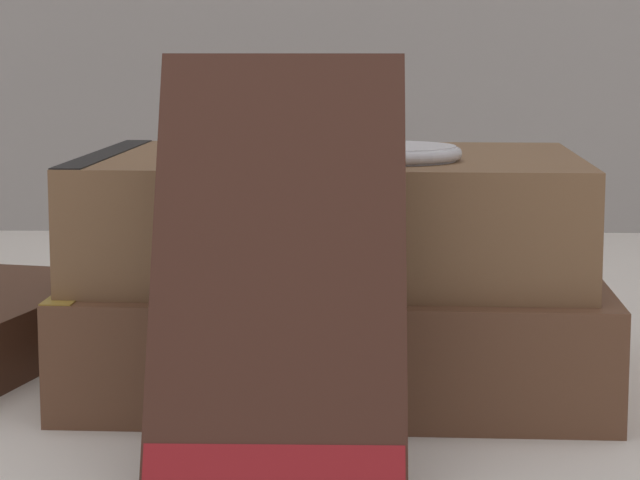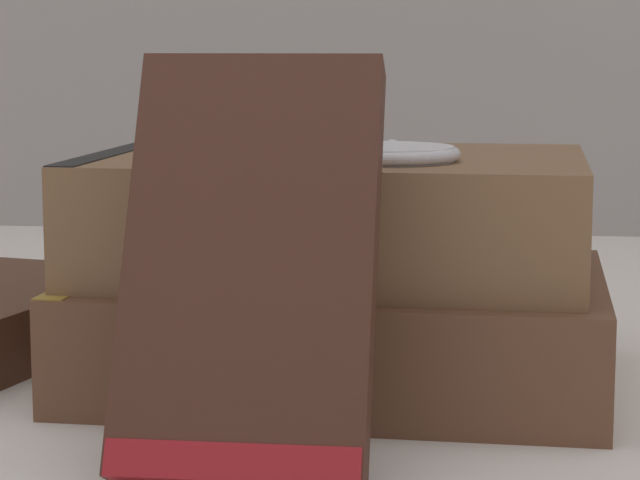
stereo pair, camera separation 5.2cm
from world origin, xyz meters
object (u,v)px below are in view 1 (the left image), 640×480
object	(u,v)px
book_leaning_front	(280,281)
reading_glasses	(208,304)
pocket_watch	(389,153)
book_flat_bottom	(328,327)
book_flat_top	(320,213)

from	to	relation	value
book_leaning_front	reading_glasses	world-z (taller)	book_leaning_front
pocket_watch	reading_glasses	size ratio (longest dim) A/B	0.51
book_flat_bottom	reading_glasses	world-z (taller)	book_flat_bottom
book_leaning_front	pocket_watch	world-z (taller)	book_leaning_front
pocket_watch	book_flat_top	bearing A→B (deg)	137.49
pocket_watch	reading_glasses	world-z (taller)	pocket_watch
book_flat_bottom	book_flat_top	distance (m)	0.05
book_flat_top	pocket_watch	size ratio (longest dim) A/B	3.41
book_flat_bottom	pocket_watch	size ratio (longest dim) A/B	3.61
book_flat_top	reading_glasses	world-z (taller)	book_flat_top
book_flat_top	reading_glasses	xyz separation A→B (m)	(-0.07, 0.15, -0.07)
reading_glasses	book_flat_bottom	bearing A→B (deg)	-85.63
book_flat_bottom	reading_glasses	size ratio (longest dim) A/B	1.84
reading_glasses	book_leaning_front	bearing A→B (deg)	-98.09
book_leaning_front	reading_glasses	xyz separation A→B (m)	(-0.06, 0.28, -0.06)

